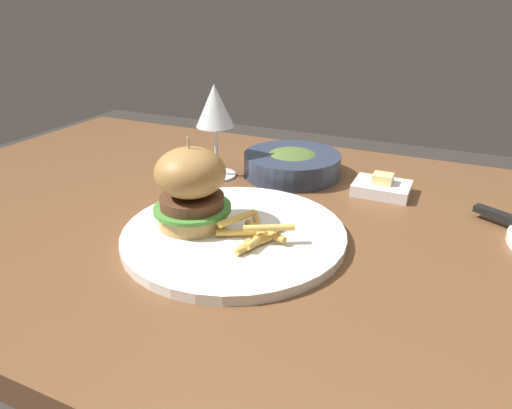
% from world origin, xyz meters
% --- Properties ---
extents(dining_table, '(1.43, 0.79, 0.74)m').
position_xyz_m(dining_table, '(0.00, 0.00, 0.65)').
color(dining_table, brown).
rests_on(dining_table, ground).
extents(main_plate, '(0.31, 0.31, 0.01)m').
position_xyz_m(main_plate, '(-0.05, -0.08, 0.75)').
color(main_plate, white).
rests_on(main_plate, dining_table).
extents(burger_sandwich, '(0.11, 0.11, 0.13)m').
position_xyz_m(burger_sandwich, '(-0.11, -0.09, 0.81)').
color(burger_sandwich, tan).
rests_on(burger_sandwich, main_plate).
extents(fries_pile, '(0.11, 0.11, 0.03)m').
position_xyz_m(fries_pile, '(-0.01, -0.09, 0.76)').
color(fries_pile, '#E0B251').
rests_on(fries_pile, main_plate).
extents(wine_glass, '(0.07, 0.07, 0.17)m').
position_xyz_m(wine_glass, '(-0.19, 0.12, 0.87)').
color(wine_glass, silver).
rests_on(wine_glass, dining_table).
extents(butter_dish, '(0.09, 0.07, 0.04)m').
position_xyz_m(butter_dish, '(0.11, 0.17, 0.75)').
color(butter_dish, white).
rests_on(butter_dish, dining_table).
extents(soup_bowl, '(0.18, 0.18, 0.05)m').
position_xyz_m(soup_bowl, '(-0.06, 0.19, 0.76)').
color(soup_bowl, '#2D384C').
rests_on(soup_bowl, dining_table).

